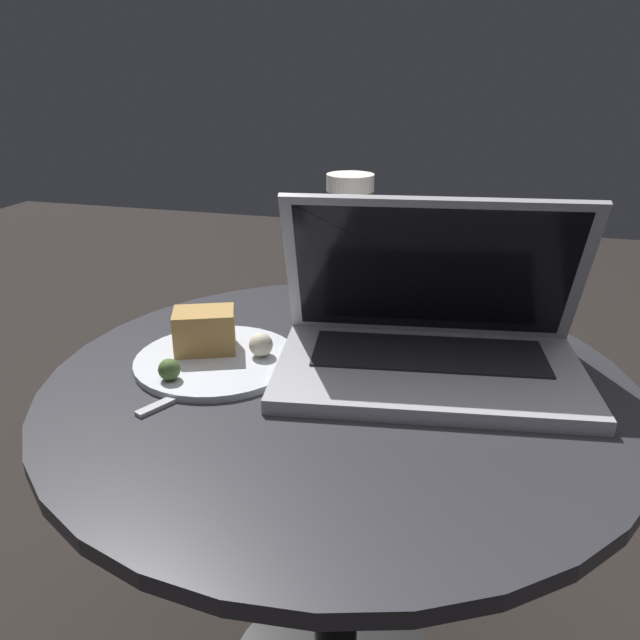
# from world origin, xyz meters

# --- Properties ---
(table) EXTENTS (0.73, 0.73, 0.53)m
(table) POSITION_xyz_m (0.00, 0.00, 0.42)
(table) COLOR black
(table) RESTS_ON ground_plane
(laptop) EXTENTS (0.40, 0.28, 0.22)m
(laptop) POSITION_xyz_m (0.11, 0.05, 0.58)
(laptop) COLOR #B2B2B7
(laptop) RESTS_ON table
(beer_glass) EXTENTS (0.07, 0.07, 0.21)m
(beer_glass) POSITION_xyz_m (-0.04, 0.22, 0.64)
(beer_glass) COLOR brown
(beer_glass) RESTS_ON table
(snack_plate) EXTENTS (0.21, 0.21, 0.06)m
(snack_plate) POSITION_xyz_m (-0.17, -0.00, 0.55)
(snack_plate) COLOR silver
(snack_plate) RESTS_ON table
(fork) EXTENTS (0.10, 0.17, 0.00)m
(fork) POSITION_xyz_m (-0.15, -0.06, 0.53)
(fork) COLOR silver
(fork) RESTS_ON table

